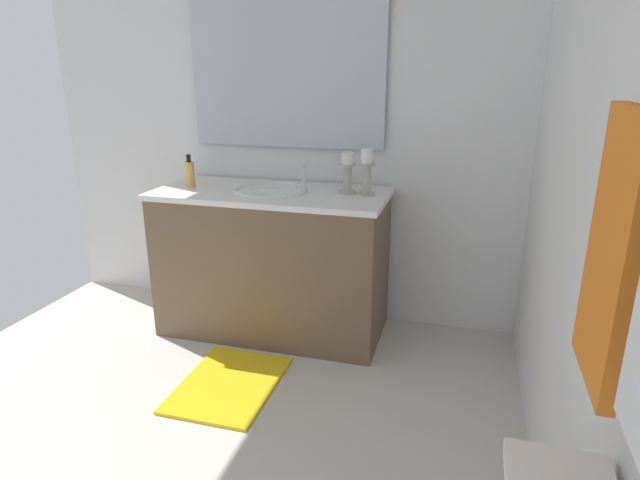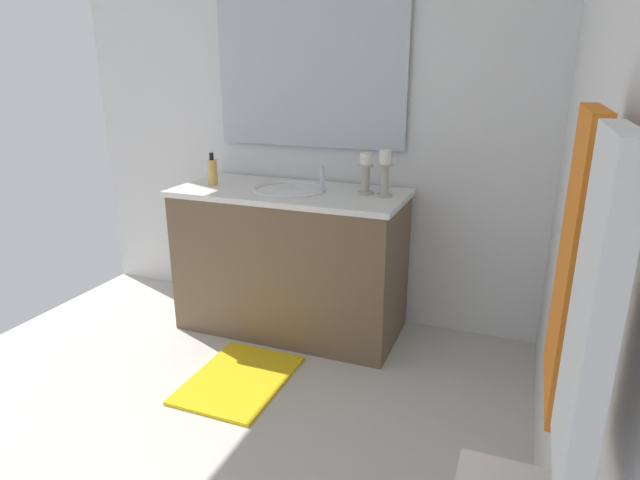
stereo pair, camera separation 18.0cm
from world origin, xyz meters
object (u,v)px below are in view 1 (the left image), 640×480
Objects in this scene: sink_basin at (271,198)px; candle_holder_short at (348,172)px; mirror at (286,67)px; towel_near_vanity at (613,252)px; vanity_cabinet at (273,262)px; bath_mat at (229,384)px; candle_holder_tall at (367,172)px; soap_bottle at (190,174)px.

sink_basin is 1.86× the size of candle_holder_short.
mirror reaches higher than towel_near_vanity.
mirror is (-0.28, 0.00, 1.04)m from vanity_cabinet.
vanity_cabinet is 5.90× the size of candle_holder_short.
sink_basin is 0.36× the size of mirror.
mirror is 1.87× the size of bath_mat.
mirror reaches higher than candle_holder_short.
candle_holder_tall is (-0.04, 0.52, 0.16)m from sink_basin.
sink_basin is 0.48m from soap_bottle.
mirror is 0.70m from candle_holder_short.
candle_holder_tall reaches higher than sink_basin.
towel_near_vanity is 0.85× the size of bath_mat.
mirror reaches higher than sink_basin.
soap_bottle reaches higher than sink_basin.
vanity_cabinet is at bearing -180.00° from bath_mat.
candle_holder_tall is 0.47× the size of towel_near_vanity.
vanity_cabinet is at bearing -80.83° from candle_holder_short.
sink_basin is 0.54m from candle_holder_tall.
mirror is at bearing -114.74° from candle_holder_tall.
sink_basin is at bearing 90.00° from vanity_cabinet.
sink_basin is 0.44m from candle_holder_short.
sink_basin is at bearing -141.92° from towel_near_vanity.
sink_basin is 1.69× the size of candle_holder_tall.
soap_bottle is (0.02, -0.47, 0.48)m from vanity_cabinet.
sink_basin is at bearing 92.74° from soap_bottle.
candle_holder_short is at bearing 95.76° from soap_bottle.
soap_bottle is 1.17m from bath_mat.
towel_near_vanity is at bearing 27.18° from candle_holder_short.
sink_basin is 0.79× the size of towel_near_vanity.
candle_holder_tall is at bearing 65.26° from mirror.
bath_mat is at bearing -30.63° from candle_holder_short.
mirror is 5.21× the size of candle_holder_short.
candle_holder_tall is 1.26m from bath_mat.
vanity_cabinet is 0.74m from bath_mat.
towel_near_vanity is 1.99m from bath_mat.
mirror reaches higher than candle_holder_tall.
bath_mat is (0.67, -0.52, -0.94)m from candle_holder_tall.
soap_bottle is 2.40m from towel_near_vanity.
sink_basin is (0.00, 0.00, 0.37)m from vanity_cabinet.
vanity_cabinet is 2.51× the size of towel_near_vanity.
candle_holder_short is at bearing 149.37° from bath_mat.
soap_bottle reaches higher than vanity_cabinet.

